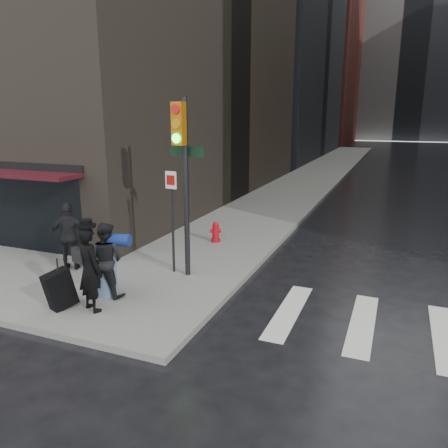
{
  "coord_description": "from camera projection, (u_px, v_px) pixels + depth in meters",
  "views": [
    {
      "loc": [
        5.53,
        -8.01,
        4.34
      ],
      "look_at": [
        1.03,
        3.19,
        1.3
      ],
      "focal_mm": 35.0,
      "sensor_mm": 36.0,
      "label": 1
    }
  ],
  "objects": [
    {
      "name": "ground",
      "position": [
        133.0,
        304.0,
        10.26
      ],
      "size": [
        140.0,
        140.0,
        0.0
      ],
      "primitive_type": "plane",
      "color": "black",
      "rests_on": "ground"
    },
    {
      "name": "sidewalk_left",
      "position": [
        324.0,
        170.0,
        34.54
      ],
      "size": [
        4.0,
        50.0,
        0.15
      ],
      "primitive_type": "cube",
      "color": "slate",
      "rests_on": "ground"
    },
    {
      "name": "bldg_left_far",
      "position": [
        282.0,
        57.0,
        67.58
      ],
      "size": [
        22.0,
        20.0,
        26.0
      ],
      "primitive_type": "cube",
      "color": "brown",
      "rests_on": "ground"
    },
    {
      "name": "bldg_distant",
      "position": [
        414.0,
        44.0,
        74.37
      ],
      "size": [
        40.0,
        12.0,
        32.0
      ],
      "primitive_type": "cube",
      "color": "#65635E",
      "rests_on": "ground"
    },
    {
      "name": "man_overcoat",
      "position": [
        83.0,
        272.0,
        9.44
      ],
      "size": [
        1.37,
        0.94,
        2.08
      ],
      "rotation": [
        0.0,
        0.0,
        2.77
      ],
      "color": "black",
      "rests_on": "ground"
    },
    {
      "name": "man_jeans",
      "position": [
        106.0,
        259.0,
        10.18
      ],
      "size": [
        1.29,
        0.71,
        1.79
      ],
      "rotation": [
        0.0,
        0.0,
        3.18
      ],
      "color": "black",
      "rests_on": "ground"
    },
    {
      "name": "man_greycoat",
      "position": [
        70.0,
        236.0,
        11.95
      ],
      "size": [
        1.19,
        0.92,
        1.89
      ],
      "rotation": [
        0.0,
        0.0,
        3.62
      ],
      "color": "black",
      "rests_on": "ground"
    },
    {
      "name": "traffic_light",
      "position": [
        182.0,
        164.0,
        10.96
      ],
      "size": [
        1.14,
        0.58,
        4.6
      ],
      "rotation": [
        0.0,
        0.0,
        -0.14
      ],
      "color": "black",
      "rests_on": "ground"
    },
    {
      "name": "fire_hydrant",
      "position": [
        216.0,
        233.0,
        14.72
      ],
      "size": [
        0.4,
        0.3,
        0.69
      ],
      "rotation": [
        0.0,
        0.0,
        0.39
      ],
      "color": "#AF0A16",
      "rests_on": "ground"
    }
  ]
}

